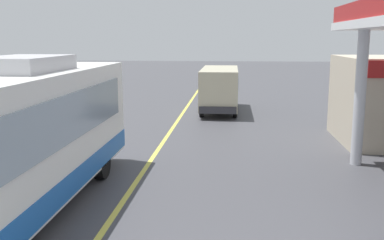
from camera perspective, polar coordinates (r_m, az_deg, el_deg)
ground at (r=24.24m, az=-1.42°, el=0.52°), size 120.00×120.00×0.00m
lane_divider_stripe at (r=19.37m, az=-3.10°, el=-1.96°), size 0.16×50.00×0.01m
coach_bus_main at (r=10.78m, az=-22.21°, el=-3.24°), size 2.60×11.04×3.69m
minibus_opposing_lane at (r=25.66m, az=3.52°, el=4.36°), size 2.04×6.13×2.44m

